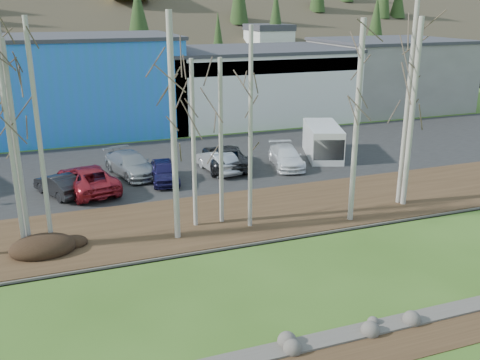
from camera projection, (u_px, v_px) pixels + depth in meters
name	position (u px, v px, depth m)	size (l,w,h in m)	color
near_bank_rocks	(306.00, 345.00, 17.76)	(80.00, 0.80, 0.50)	#47423D
river	(260.00, 287.00, 21.42)	(80.00, 8.00, 0.90)	black
far_bank_rocks	(227.00, 246.00, 25.07)	(80.00, 0.80, 0.46)	#47423D
far_bank	(207.00, 220.00, 27.90)	(80.00, 7.00, 0.15)	#382616
parking_lot	(163.00, 166.00, 37.26)	(80.00, 14.00, 0.14)	black
building_blue	(58.00, 84.00, 46.49)	(20.40, 12.24, 8.30)	blue
building_white	(251.00, 83.00, 52.62)	(18.36, 12.24, 6.80)	silver
building_grey	(388.00, 74.00, 57.81)	(14.28, 12.24, 7.30)	slate
dirt_mound	(43.00, 246.00, 24.04)	(2.93, 2.07, 0.58)	black
birch_1	(10.00, 117.00, 22.72)	(0.19, 0.19, 12.15)	#B4ADA3
birch_2	(16.00, 149.00, 23.16)	(0.27, 0.27, 9.35)	#B4ADA3
birch_3	(39.00, 138.00, 23.15)	(0.21, 0.21, 10.23)	#B4ADA3
birch_4	(173.00, 131.00, 24.04)	(0.28, 0.28, 10.44)	#B4ADA3
birch_5	(221.00, 143.00, 26.26)	(0.21, 0.21, 8.28)	#B4ADA3
birch_6	(250.00, 131.00, 25.48)	(0.21, 0.21, 9.78)	#B4ADA3
birch_7	(357.00, 124.00, 26.25)	(0.28, 0.28, 10.06)	#B4ADA3
birch_8	(412.00, 115.00, 28.40)	(0.29, 0.29, 10.09)	#B4ADA3
birch_9	(409.00, 86.00, 28.15)	(0.24, 0.24, 13.05)	#B4ADA3
birch_10	(10.00, 140.00, 22.77)	(0.21, 0.21, 10.23)	#B4ADA3
birch_11	(194.00, 146.00, 25.80)	(0.21, 0.21, 8.28)	#B4ADA3
car_1	(59.00, 185.00, 31.11)	(1.37, 3.93, 1.29)	black
car_2	(88.00, 179.00, 31.77)	(2.60, 5.65, 1.57)	maroon
car_3	(131.00, 164.00, 34.80)	(2.08, 5.11, 1.48)	gray
car_4	(164.00, 171.00, 33.48)	(1.63, 4.04, 1.38)	#1A1747
car_5	(218.00, 161.00, 35.59)	(1.49, 4.27, 1.41)	#AEAEB0
car_6	(225.00, 156.00, 36.43)	(2.58, 5.59, 1.55)	#242426
car_7	(286.00, 157.00, 36.73)	(1.91, 4.69, 1.36)	white
van_white	(323.00, 142.00, 38.79)	(3.86, 5.76, 2.33)	white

